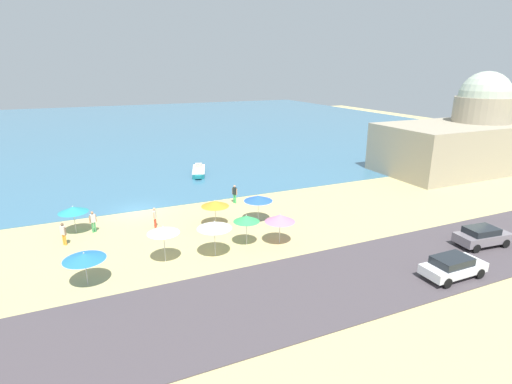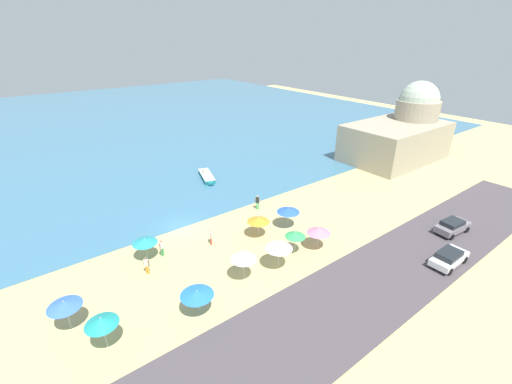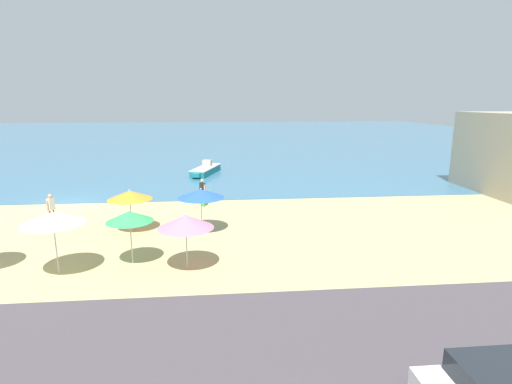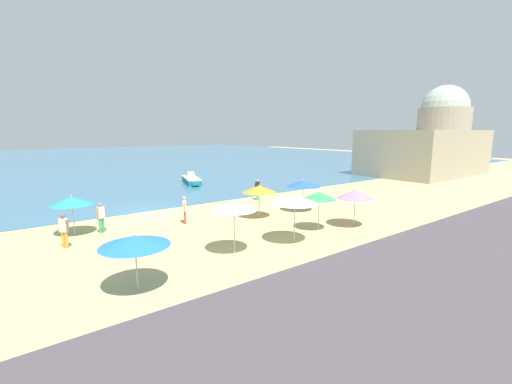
{
  "view_description": "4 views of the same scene",
  "coord_description": "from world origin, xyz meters",
  "px_view_note": "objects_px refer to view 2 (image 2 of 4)",
  "views": [
    {
      "loc": [
        -4.04,
        -35.75,
        12.59
      ],
      "look_at": [
        9.76,
        -4.87,
        1.99
      ],
      "focal_mm": 28.0,
      "sensor_mm": 36.0,
      "label": 1
    },
    {
      "loc": [
        -12.93,
        -30.16,
        19.07
      ],
      "look_at": [
        10.2,
        0.37,
        1.23
      ],
      "focal_mm": 24.0,
      "sensor_mm": 36.0,
      "label": 2
    },
    {
      "loc": [
        10.07,
        -26.96,
        6.67
      ],
      "look_at": [
        12.33,
        -3.27,
        1.29
      ],
      "focal_mm": 28.0,
      "sensor_mm": 36.0,
      "label": 3
    },
    {
      "loc": [
        -8.26,
        -23.9,
        5.68
      ],
      "look_at": [
        6.3,
        -4.83,
        1.46
      ],
      "focal_mm": 24.0,
      "sensor_mm": 36.0,
      "label": 4
    }
  ],
  "objects_px": {
    "harbor_fortress": "(403,132)",
    "beach_umbrella_3": "(288,210)",
    "beach_umbrella_1": "(145,241)",
    "beach_umbrella_6": "(279,246)",
    "beach_umbrella_2": "(197,293)",
    "bather_2": "(162,247)",
    "beach_umbrella_0": "(295,234)",
    "beach_umbrella_7": "(244,257)",
    "parked_car_1": "(453,226)",
    "bather_3": "(257,202)",
    "bather_0": "(211,236)",
    "beach_umbrella_5": "(101,321)",
    "beach_umbrella_9": "(258,220)",
    "beach_umbrella_4": "(64,304)",
    "skiff_nearshore": "(207,176)",
    "bather_1": "(146,264)",
    "beach_umbrella_8": "(319,230)",
    "parked_car_0": "(449,257)"
  },
  "relations": [
    {
      "from": "beach_umbrella_8",
      "to": "skiff_nearshore",
      "type": "height_order",
      "value": "beach_umbrella_8"
    },
    {
      "from": "beach_umbrella_4",
      "to": "beach_umbrella_2",
      "type": "bearing_deg",
      "value": -27.8
    },
    {
      "from": "beach_umbrella_1",
      "to": "bather_2",
      "type": "bearing_deg",
      "value": -19.14
    },
    {
      "from": "bather_1",
      "to": "bather_2",
      "type": "height_order",
      "value": "bather_2"
    },
    {
      "from": "beach_umbrella_2",
      "to": "bather_3",
      "type": "distance_m",
      "value": 17.25
    },
    {
      "from": "beach_umbrella_2",
      "to": "bather_1",
      "type": "height_order",
      "value": "beach_umbrella_2"
    },
    {
      "from": "bather_3",
      "to": "beach_umbrella_5",
      "type": "bearing_deg",
      "value": -154.14
    },
    {
      "from": "beach_umbrella_1",
      "to": "bather_2",
      "type": "distance_m",
      "value": 1.7
    },
    {
      "from": "beach_umbrella_5",
      "to": "harbor_fortress",
      "type": "height_order",
      "value": "harbor_fortress"
    },
    {
      "from": "beach_umbrella_2",
      "to": "bather_2",
      "type": "height_order",
      "value": "beach_umbrella_2"
    },
    {
      "from": "harbor_fortress",
      "to": "beach_umbrella_3",
      "type": "bearing_deg",
      "value": -169.03
    },
    {
      "from": "beach_umbrella_9",
      "to": "bather_2",
      "type": "xyz_separation_m",
      "value": [
        -9.28,
        2.68,
        -0.96
      ]
    },
    {
      "from": "beach_umbrella_1",
      "to": "parked_car_0",
      "type": "height_order",
      "value": "beach_umbrella_1"
    },
    {
      "from": "beach_umbrella_1",
      "to": "bather_3",
      "type": "height_order",
      "value": "beach_umbrella_1"
    },
    {
      "from": "beach_umbrella_0",
      "to": "bather_0",
      "type": "xyz_separation_m",
      "value": [
        -5.56,
        6.06,
        -1.09
      ]
    },
    {
      "from": "beach_umbrella_0",
      "to": "beach_umbrella_1",
      "type": "relative_size",
      "value": 1.04
    },
    {
      "from": "bather_1",
      "to": "skiff_nearshore",
      "type": "height_order",
      "value": "bather_1"
    },
    {
      "from": "beach_umbrella_6",
      "to": "bather_1",
      "type": "height_order",
      "value": "beach_umbrella_6"
    },
    {
      "from": "beach_umbrella_0",
      "to": "bather_1",
      "type": "height_order",
      "value": "beach_umbrella_0"
    },
    {
      "from": "beach_umbrella_5",
      "to": "bather_3",
      "type": "height_order",
      "value": "beach_umbrella_5"
    },
    {
      "from": "beach_umbrella_1",
      "to": "harbor_fortress",
      "type": "xyz_separation_m",
      "value": [
        45.05,
        2.41,
        2.25
      ]
    },
    {
      "from": "beach_umbrella_4",
      "to": "harbor_fortress",
      "type": "relative_size",
      "value": 0.15
    },
    {
      "from": "bather_0",
      "to": "bather_3",
      "type": "height_order",
      "value": "bather_3"
    },
    {
      "from": "beach_umbrella_1",
      "to": "beach_umbrella_6",
      "type": "relative_size",
      "value": 0.87
    },
    {
      "from": "parked_car_1",
      "to": "harbor_fortress",
      "type": "height_order",
      "value": "harbor_fortress"
    },
    {
      "from": "beach_umbrella_4",
      "to": "beach_umbrella_3",
      "type": "bearing_deg",
      "value": 3.04
    },
    {
      "from": "beach_umbrella_2",
      "to": "beach_umbrella_7",
      "type": "bearing_deg",
      "value": 11.95
    },
    {
      "from": "beach_umbrella_0",
      "to": "parked_car_0",
      "type": "xyz_separation_m",
      "value": [
        9.8,
        -9.72,
        -1.27
      ]
    },
    {
      "from": "beach_umbrella_5",
      "to": "beach_umbrella_0",
      "type": "bearing_deg",
      "value": 1.49
    },
    {
      "from": "beach_umbrella_2",
      "to": "beach_umbrella_1",
      "type": "bearing_deg",
      "value": 93.4
    },
    {
      "from": "skiff_nearshore",
      "to": "bather_1",
      "type": "bearing_deg",
      "value": -133.39
    },
    {
      "from": "beach_umbrella_7",
      "to": "beach_umbrella_8",
      "type": "bearing_deg",
      "value": -3.34
    },
    {
      "from": "beach_umbrella_6",
      "to": "beach_umbrella_8",
      "type": "distance_m",
      "value": 5.06
    },
    {
      "from": "beach_umbrella_3",
      "to": "beach_umbrella_7",
      "type": "xyz_separation_m",
      "value": [
        -8.84,
        -4.3,
        0.28
      ]
    },
    {
      "from": "parked_car_0",
      "to": "beach_umbrella_7",
      "type": "bearing_deg",
      "value": 149.23
    },
    {
      "from": "bather_2",
      "to": "bather_3",
      "type": "height_order",
      "value": "bather_3"
    },
    {
      "from": "beach_umbrella_3",
      "to": "beach_umbrella_0",
      "type": "bearing_deg",
      "value": -124.46
    },
    {
      "from": "beach_umbrella_0",
      "to": "beach_umbrella_1",
      "type": "distance_m",
      "value": 13.8
    },
    {
      "from": "beach_umbrella_5",
      "to": "bather_0",
      "type": "xyz_separation_m",
      "value": [
        11.79,
        6.51,
        -1.38
      ]
    },
    {
      "from": "beach_umbrella_3",
      "to": "skiff_nearshore",
      "type": "distance_m",
      "value": 17.16
    },
    {
      "from": "beach_umbrella_2",
      "to": "beach_umbrella_4",
      "type": "xyz_separation_m",
      "value": [
        -7.94,
        4.19,
        0.33
      ]
    },
    {
      "from": "beach_umbrella_0",
      "to": "beach_umbrella_7",
      "type": "bearing_deg",
      "value": -177.45
    },
    {
      "from": "parked_car_1",
      "to": "harbor_fortress",
      "type": "bearing_deg",
      "value": 43.95
    },
    {
      "from": "beach_umbrella_1",
      "to": "beach_umbrella_2",
      "type": "bearing_deg",
      "value": -86.6
    },
    {
      "from": "parked_car_0",
      "to": "skiff_nearshore",
      "type": "bearing_deg",
      "value": 103.32
    },
    {
      "from": "bather_0",
      "to": "parked_car_1",
      "type": "bearing_deg",
      "value": -32.22
    },
    {
      "from": "beach_umbrella_7",
      "to": "beach_umbrella_0",
      "type": "bearing_deg",
      "value": 2.55
    },
    {
      "from": "beach_umbrella_2",
      "to": "beach_umbrella_5",
      "type": "relative_size",
      "value": 0.93
    },
    {
      "from": "beach_umbrella_3",
      "to": "bather_3",
      "type": "height_order",
      "value": "beach_umbrella_3"
    },
    {
      "from": "beach_umbrella_8",
      "to": "bather_1",
      "type": "height_order",
      "value": "beach_umbrella_8"
    }
  ]
}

